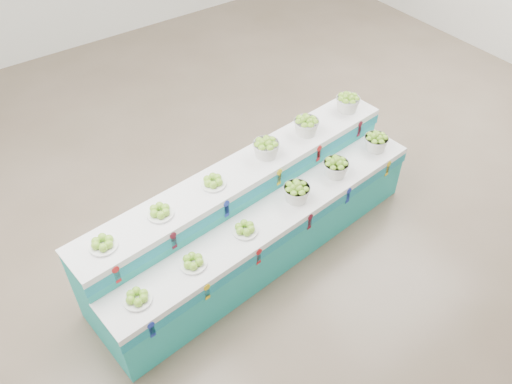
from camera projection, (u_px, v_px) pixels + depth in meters
ground at (284, 178)px, 6.88m from camera, size 10.00×10.00×0.00m
display_stand at (256, 216)px, 5.66m from camera, size 3.98×1.39×1.02m
plate_lower_left at (137, 297)px, 4.58m from camera, size 0.29×0.29×0.11m
plate_lower_mid at (193, 261)px, 4.87m from camera, size 0.29×0.29×0.11m
plate_lower_right at (245, 228)px, 5.18m from camera, size 0.29×0.29×0.11m
basket_lower_left at (297, 192)px, 5.48m from camera, size 0.31×0.31×0.21m
basket_lower_mid at (336, 167)px, 5.77m from camera, size 0.31×0.31×0.21m
basket_lower_right at (376, 141)px, 6.10m from camera, size 0.31×0.31×0.21m
plate_upper_left at (103, 243)px, 4.64m from camera, size 0.29×0.29×0.11m
plate_upper_mid at (160, 211)px, 4.93m from camera, size 0.29×0.29×0.11m
plate_upper_right at (213, 181)px, 5.24m from camera, size 0.29×0.29×0.11m
basket_upper_left at (266, 147)px, 5.54m from camera, size 0.31×0.31×0.21m
basket_upper_mid at (306, 125)px, 5.83m from camera, size 0.31×0.31×0.21m
basket_upper_right at (348, 102)px, 6.16m from camera, size 0.31×0.31×0.21m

